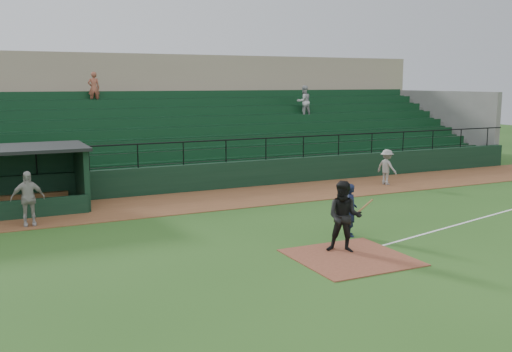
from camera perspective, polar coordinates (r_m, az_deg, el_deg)
name	(u,v)px	position (r m, az deg, el deg)	size (l,w,h in m)	color
ground	(331,249)	(17.10, 7.31, -7.06)	(90.00, 90.00, 0.00)	#28511A
warning_track	(225,199)	(24.01, -3.10, -2.23)	(40.00, 4.00, 0.03)	brown
home_plate_dirt	(351,257)	(16.30, 9.23, -7.86)	(3.00, 3.00, 0.03)	brown
foul_line	(498,213)	(23.12, 22.57, -3.40)	(18.00, 0.09, 0.01)	white
stadium_structure	(164,129)	(31.61, -9.03, 4.61)	(38.00, 13.08, 6.40)	black
batter_at_plate	(351,210)	(18.39, 9.24, -3.29)	(1.10, 0.72, 1.66)	black
umpire	(344,217)	(16.55, 8.64, -3.99)	(0.99, 0.77, 2.04)	black
runner	(387,167)	(27.77, 12.67, 0.86)	(1.06, 0.61, 1.64)	gray
dugout_player_a	(28,198)	(20.73, -21.44, -2.06)	(1.08, 0.45, 1.84)	#A8A29D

